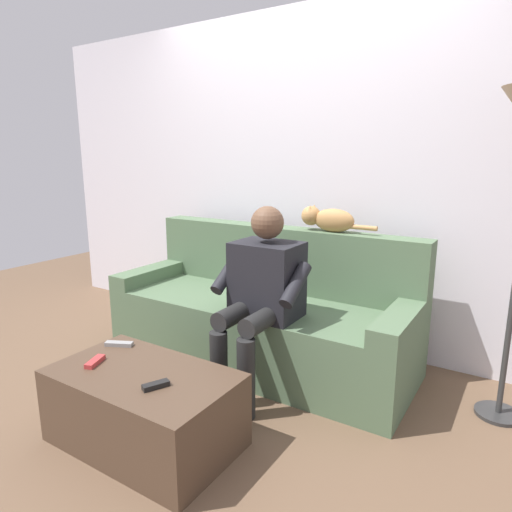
{
  "coord_description": "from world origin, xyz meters",
  "views": [
    {
      "loc": [
        -1.51,
        2.34,
        1.39
      ],
      "look_at": [
        0.0,
        -0.05,
        0.75
      ],
      "focal_mm": 31.5,
      "sensor_mm": 36.0,
      "label": 1
    }
  ],
  "objects": [
    {
      "name": "ground_plane",
      "position": [
        0.0,
        0.6,
        0.0
      ],
      "size": [
        8.0,
        8.0,
        0.0
      ],
      "primitive_type": "plane",
      "color": "brown"
    },
    {
      "name": "back_wall",
      "position": [
        0.0,
        -0.68,
        1.2
      ],
      "size": [
        4.96,
        0.06,
        2.4
      ],
      "primitive_type": "cube",
      "color": "silver",
      "rests_on": "ground"
    },
    {
      "name": "couch",
      "position": [
        0.0,
        -0.14,
        0.31
      ],
      "size": [
        2.04,
        0.78,
        0.89
      ],
      "color": "#516B4C",
      "rests_on": "ground"
    },
    {
      "name": "coffee_table",
      "position": [
        0.0,
        0.97,
        0.19
      ],
      "size": [
        0.9,
        0.53,
        0.37
      ],
      "color": "#4C3828",
      "rests_on": "ground"
    },
    {
      "name": "person_solo_seated",
      "position": [
        -0.21,
        0.22,
        0.63
      ],
      "size": [
        0.54,
        0.56,
        1.11
      ],
      "color": "black",
      "rests_on": "ground"
    },
    {
      "name": "cat_on_backrest",
      "position": [
        -0.34,
        -0.39,
        0.98
      ],
      "size": [
        0.52,
        0.13,
        0.17
      ],
      "color": "#B7844C",
      "rests_on": "couch"
    },
    {
      "name": "remote_gray",
      "position": [
        0.33,
        0.82,
        0.38
      ],
      "size": [
        0.15,
        0.1,
        0.02
      ],
      "primitive_type": "cube",
      "rotation": [
        0.0,
        0.0,
        0.46
      ],
      "color": "gray",
      "rests_on": "coffee_table"
    },
    {
      "name": "remote_black",
      "position": [
        -0.16,
        1.04,
        0.39
      ],
      "size": [
        0.09,
        0.13,
        0.02
      ],
      "primitive_type": "cube",
      "rotation": [
        0.0,
        0.0,
        1.12
      ],
      "color": "black",
      "rests_on": "coffee_table"
    },
    {
      "name": "remote_red",
      "position": [
        0.27,
        1.03,
        0.39
      ],
      "size": [
        0.08,
        0.13,
        0.02
      ],
      "primitive_type": "cube",
      "rotation": [
        0.0,
        0.0,
        5.07
      ],
      "color": "#B73333",
      "rests_on": "coffee_table"
    }
  ]
}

